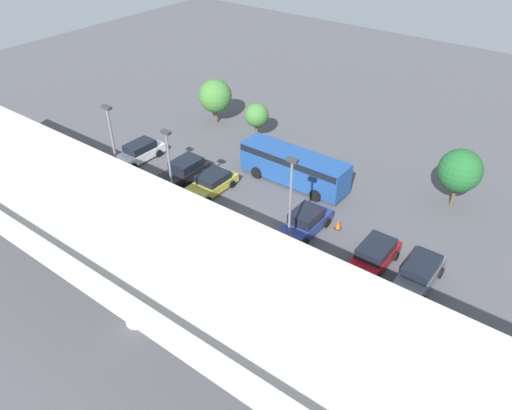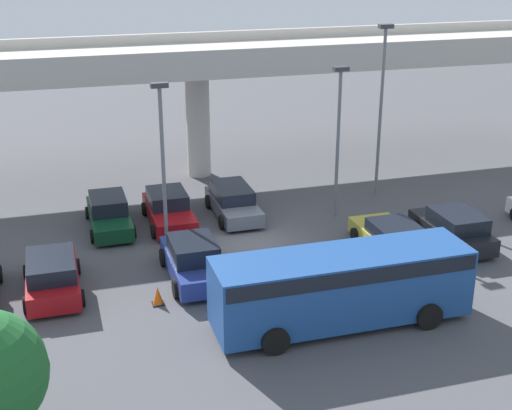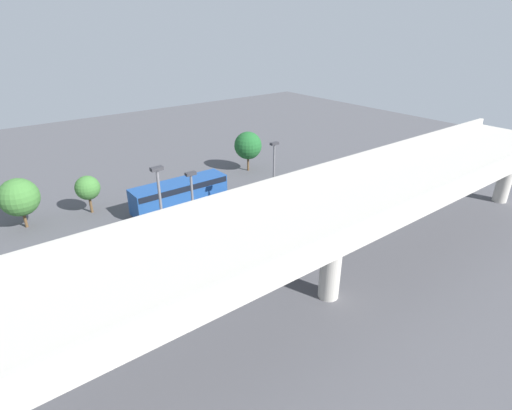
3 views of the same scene
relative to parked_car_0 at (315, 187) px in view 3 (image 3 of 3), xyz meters
The scene contains 19 objects.
ground_plane 11.55m from the parked_car_0, 11.42° to the left, with size 103.87×103.87×0.00m, color #4C4C51.
highway_overpass 17.65m from the parked_car_0, 47.66° to the left, with size 49.77×7.03×7.48m.
parked_car_0 is the anchor object (origin of this frame).
parked_car_1 2.93m from the parked_car_0, ahead, with size 2.17×4.42×1.55m.
parked_car_2 10.15m from the parked_car_0, 34.47° to the left, with size 2.13×4.61×1.50m.
parked_car_3 12.90m from the parked_car_0, 26.79° to the left, with size 2.06×4.55×1.44m.
parked_car_4 16.94m from the parked_car_0, ahead, with size 2.26×4.64×1.38m.
parked_car_5 19.82m from the parked_car_0, ahead, with size 2.20×4.36×1.61m.
parked_car_6 25.07m from the parked_car_0, ahead, with size 1.99×4.64×1.57m.
parked_car_7 8.20m from the parked_car_0, 46.64° to the left, with size 1.99×4.71×1.52m.
parked_car_8 8.28m from the parked_car_0, ahead, with size 2.13×4.63×1.68m.
shuttle_bus 13.52m from the parked_car_0, 22.35° to the right, with size 8.98×2.68×2.66m.
lamp_post_near_aisle 17.18m from the parked_car_0, 15.10° to the left, with size 0.70×0.35×7.20m.
lamp_post_mid_lot 8.92m from the parked_car_0, 18.82° to the left, with size 0.70×0.35×7.29m.
lamp_post_by_overpass 20.75m from the parked_car_0, 18.05° to the left, with size 0.70×0.35×8.75m.
tree_front_left 9.98m from the parked_car_0, 82.59° to the right, with size 3.16×3.16×4.59m.
tree_front_right 21.58m from the parked_car_0, 25.81° to the right, with size 2.18×2.18×3.52m.
tree_front_far_right 26.65m from the parked_car_0, 21.71° to the right, with size 3.18×3.18×4.36m.
traffic_cone 6.88m from the parked_car_0, 16.45° to the right, with size 0.44×0.44×0.70m.
Camera 3 is at (16.32, 23.69, 16.04)m, focal length 28.00 mm.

